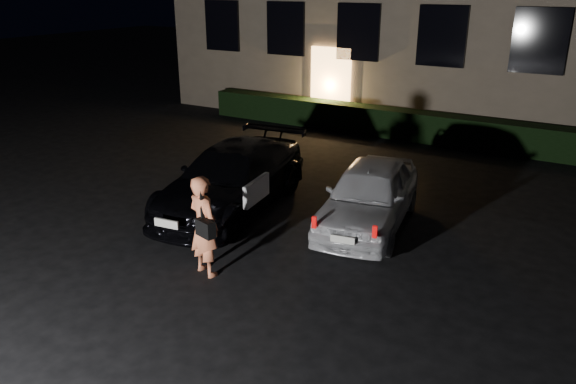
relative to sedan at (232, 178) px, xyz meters
The scene contains 5 objects.
ground 3.91m from the sedan, 59.64° to the right, with size 80.00×80.00×0.00m, color black.
hedge 7.44m from the sedan, 74.83° to the left, with size 15.00×0.70×0.85m, color black.
sedan is the anchor object (origin of this frame).
hatch 2.87m from the sedan, 12.32° to the left, with size 2.03×3.84×1.25m.
man 2.86m from the sedan, 62.88° to the right, with size 0.71×0.56×1.68m.
Camera 1 is at (4.65, -5.53, 4.49)m, focal length 35.00 mm.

